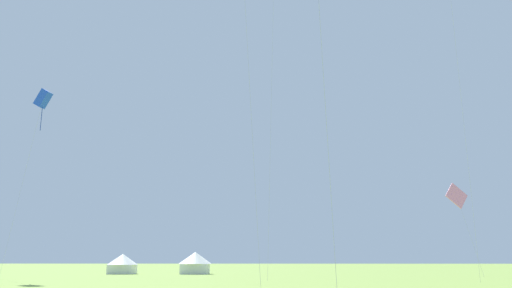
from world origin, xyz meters
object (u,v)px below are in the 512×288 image
(kite_blue_box, at_px, (43,99))
(festival_tent_center, at_px, (195,262))
(festival_tent_right, at_px, (122,263))
(kite_pink_diamond, at_px, (457,196))

(kite_blue_box, height_order, festival_tent_center, kite_blue_box)
(festival_tent_right, distance_m, festival_tent_center, 9.16)
(kite_blue_box, height_order, festival_tent_right, kite_blue_box)
(kite_pink_diamond, height_order, kite_blue_box, kite_blue_box)
(kite_pink_diamond, height_order, festival_tent_right, kite_pink_diamond)
(kite_pink_diamond, bearing_deg, kite_blue_box, -171.79)
(kite_pink_diamond, xyz_separation_m, festival_tent_center, (-30.04, 8.23, -7.15))
(kite_pink_diamond, distance_m, festival_tent_right, 40.72)
(kite_blue_box, bearing_deg, festival_tent_center, 45.63)
(kite_blue_box, bearing_deg, kite_pink_diamond, 8.21)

